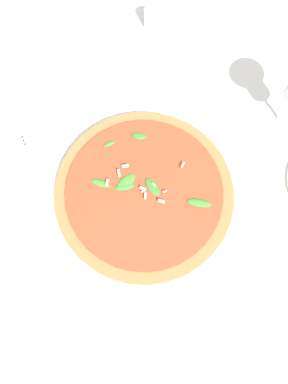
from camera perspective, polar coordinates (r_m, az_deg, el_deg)
name	(u,v)px	position (r m, az deg, el deg)	size (l,w,h in m)	color
ground_plane	(162,191)	(0.75, 2.75, 0.20)	(6.00, 6.00, 0.00)	silver
pizza_arugula_main	(144,194)	(0.73, 0.00, -0.29)	(0.37, 0.37, 0.05)	silver
shaker_pepper	(151,16)	(0.93, 1.06, 25.29)	(0.03, 0.03, 0.07)	silver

